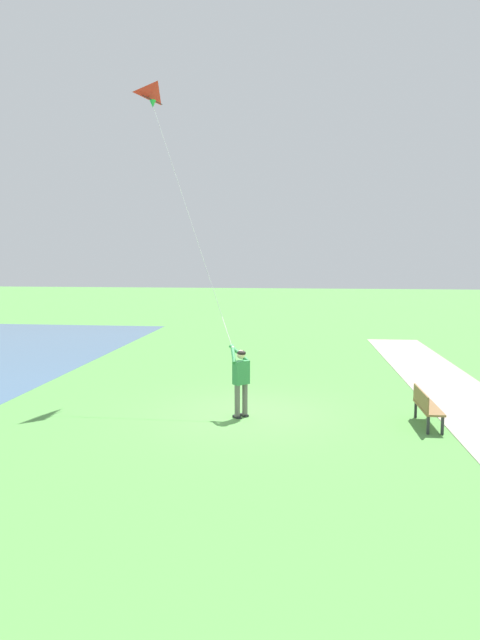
# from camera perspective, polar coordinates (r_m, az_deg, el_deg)

# --- Properties ---
(ground_plane) EXTENTS (120.00, 120.00, 0.00)m
(ground_plane) POSITION_cam_1_polar(r_m,az_deg,el_deg) (14.94, 0.83, -9.39)
(ground_plane) COLOR #569947
(person_kite_flyer) EXTENTS (0.59, 0.60, 1.83)m
(person_kite_flyer) POSITION_cam_1_polar(r_m,az_deg,el_deg) (14.36, 0.06, -5.72)
(person_kite_flyer) COLOR #232328
(person_kite_flyer) RESTS_ON ground
(flying_kite) EXTENTS (3.01, 3.57, 7.52)m
(flying_kite) POSITION_cam_1_polar(r_m,az_deg,el_deg) (18.37, -8.29, 21.35)
(flying_kite) COLOR red
(park_bench_near_walkway) EXTENTS (0.48, 1.51, 0.88)m
(park_bench_near_walkway) POSITION_cam_1_polar(r_m,az_deg,el_deg) (14.47, 18.19, -8.13)
(park_bench_near_walkway) COLOR olive
(park_bench_near_walkway) RESTS_ON ground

